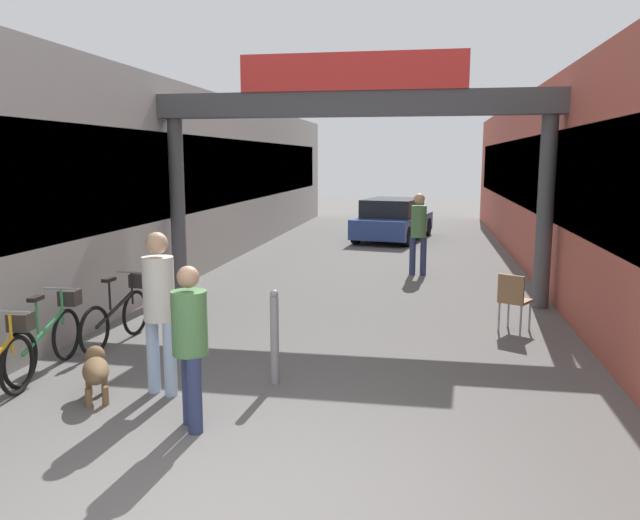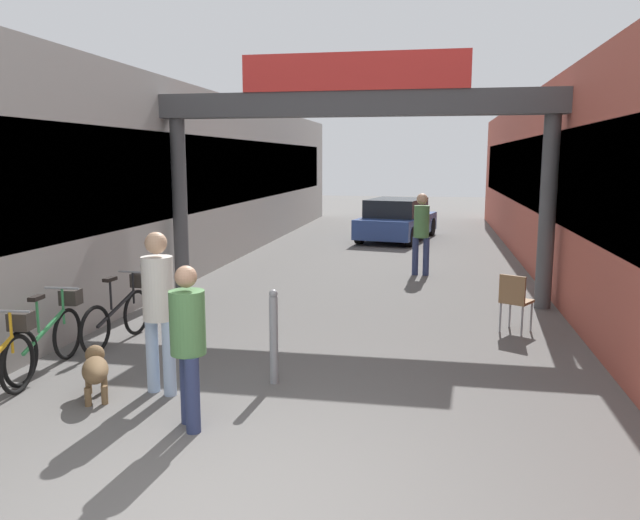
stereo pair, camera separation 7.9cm
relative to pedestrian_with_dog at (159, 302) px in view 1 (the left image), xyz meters
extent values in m
plane|color=#605E5B|center=(1.51, -2.25, -1.05)|extent=(80.00, 80.00, 0.00)
cube|color=#9E9993|center=(-3.59, 8.75, 1.01)|extent=(3.00, 26.00, 4.12)
cube|color=black|center=(-2.11, 8.75, 1.22)|extent=(0.04, 23.40, 1.65)
cube|color=#B25142|center=(6.61, 8.75, 1.01)|extent=(3.00, 26.00, 4.12)
cube|color=black|center=(5.13, 8.75, 1.22)|extent=(0.04, 23.40, 1.65)
cylinder|color=#4C4C4F|center=(-1.84, 5.01, 0.62)|extent=(0.28, 0.28, 3.33)
cylinder|color=#4C4C4F|center=(4.86, 5.01, 0.62)|extent=(0.28, 0.28, 3.33)
cube|color=#4C4C4F|center=(1.51, 5.01, 2.50)|extent=(7.40, 0.44, 0.43)
cube|color=red|center=(1.51, 4.81, 3.03)|extent=(3.96, 0.10, 0.64)
cylinder|color=#A5BFE0|center=(-0.11, 0.04, -0.63)|extent=(0.18, 0.18, 0.85)
cylinder|color=#A5BFE0|center=(0.11, -0.04, -0.63)|extent=(0.18, 0.18, 0.85)
cylinder|color=silver|center=(0.00, 0.00, 0.15)|extent=(0.43, 0.43, 0.70)
sphere|color=tan|center=(0.00, 0.00, 0.65)|extent=(0.30, 0.30, 0.24)
cylinder|color=navy|center=(0.60, -0.69, -0.68)|extent=(0.19, 0.19, 0.75)
cylinder|color=navy|center=(0.73, -0.89, -0.68)|extent=(0.19, 0.19, 0.75)
cylinder|color=#4C7F47|center=(0.66, -0.79, 0.00)|extent=(0.47, 0.47, 0.62)
sphere|color=tan|center=(0.66, -0.79, 0.45)|extent=(0.29, 0.29, 0.21)
cylinder|color=navy|center=(2.55, 7.78, -0.62)|extent=(0.14, 0.14, 0.86)
cylinder|color=navy|center=(2.79, 7.77, -0.62)|extent=(0.14, 0.14, 0.86)
cylinder|color=#4C7F47|center=(2.67, 7.77, 0.16)|extent=(0.35, 0.35, 0.71)
sphere|color=tan|center=(2.67, 7.77, 0.67)|extent=(0.25, 0.25, 0.24)
ellipsoid|color=brown|center=(-0.63, -0.28, -0.72)|extent=(0.55, 0.68, 0.25)
sphere|color=brown|center=(-0.77, -0.04, -0.63)|extent=(0.29, 0.29, 0.21)
sphere|color=white|center=(-0.73, -0.12, -0.74)|extent=(0.21, 0.21, 0.15)
cylinder|color=brown|center=(-0.80, -0.16, -0.95)|extent=(0.10, 0.10, 0.20)
cylinder|color=brown|center=(-0.66, -0.08, -0.95)|extent=(0.10, 0.10, 0.20)
cylinder|color=brown|center=(-0.61, -0.49, -0.95)|extent=(0.10, 0.10, 0.20)
cylinder|color=brown|center=(-0.47, -0.41, -0.95)|extent=(0.10, 0.10, 0.20)
torus|color=black|center=(-1.57, -0.29, -0.71)|extent=(0.11, 0.67, 0.67)
cylinder|color=gold|center=(-1.57, -0.35, -0.33)|extent=(0.03, 0.03, 0.46)
cylinder|color=gray|center=(-1.57, -0.35, -0.09)|extent=(0.46, 0.07, 0.03)
cube|color=#332D28|center=(-1.58, -0.15, -0.25)|extent=(0.26, 0.22, 0.20)
torus|color=black|center=(-1.73, 0.92, -0.71)|extent=(0.09, 0.67, 0.67)
torus|color=black|center=(-1.67, -0.09, -0.71)|extent=(0.09, 0.67, 0.67)
cube|color=#338C4C|center=(-1.70, 0.42, -0.53)|extent=(0.09, 0.94, 0.34)
cylinder|color=#338C4C|center=(-1.69, 0.30, -0.31)|extent=(0.03, 0.03, 0.42)
cube|color=black|center=(-1.69, 0.30, -0.09)|extent=(0.11, 0.23, 0.05)
cylinder|color=#338C4C|center=(-1.72, 0.86, -0.33)|extent=(0.03, 0.03, 0.46)
cylinder|color=gray|center=(-1.72, 0.86, -0.09)|extent=(0.46, 0.05, 0.03)
cube|color=#332D28|center=(-1.73, 1.06, -0.25)|extent=(0.25, 0.21, 0.20)
torus|color=black|center=(-1.37, 2.16, -0.71)|extent=(0.10, 0.67, 0.67)
torus|color=black|center=(-1.46, 1.14, -0.71)|extent=(0.10, 0.67, 0.67)
cube|color=black|center=(-1.41, 1.65, -0.53)|extent=(0.11, 0.94, 0.34)
cylinder|color=black|center=(-1.42, 1.53, -0.31)|extent=(0.03, 0.03, 0.42)
cube|color=black|center=(-1.42, 1.53, -0.09)|extent=(0.12, 0.23, 0.05)
cylinder|color=black|center=(-1.38, 2.10, -0.33)|extent=(0.03, 0.03, 0.46)
cylinder|color=gray|center=(-1.38, 2.10, -0.09)|extent=(0.46, 0.07, 0.03)
cube|color=#332D28|center=(-1.36, 2.30, -0.25)|extent=(0.26, 0.22, 0.20)
cylinder|color=gray|center=(1.16, 0.53, -0.53)|extent=(0.10, 0.10, 1.04)
sphere|color=gray|center=(1.16, 0.53, 0.02)|extent=(0.10, 0.10, 0.10)
cylinder|color=gray|center=(4.14, 3.57, -0.82)|extent=(0.04, 0.04, 0.45)
cylinder|color=gray|center=(4.43, 3.40, -0.82)|extent=(0.04, 0.04, 0.45)
cylinder|color=gray|center=(3.97, 3.28, -0.82)|extent=(0.04, 0.04, 0.45)
cylinder|color=gray|center=(4.26, 3.10, -0.82)|extent=(0.04, 0.04, 0.45)
cube|color=olive|center=(4.20, 3.34, -0.58)|extent=(0.55, 0.55, 0.04)
cube|color=olive|center=(4.11, 3.18, -0.36)|extent=(0.37, 0.24, 0.40)
cube|color=#2D478C|center=(1.77, 13.97, -0.57)|extent=(2.52, 4.27, 0.60)
cube|color=#1E2328|center=(1.74, 13.83, 0.01)|extent=(1.99, 2.47, 0.55)
cylinder|color=black|center=(1.29, 15.55, -0.75)|extent=(0.32, 0.63, 0.60)
cylinder|color=black|center=(2.84, 15.23, -0.75)|extent=(0.32, 0.63, 0.60)
cylinder|color=black|center=(0.70, 12.71, -0.75)|extent=(0.32, 0.63, 0.60)
cylinder|color=black|center=(2.26, 12.39, -0.75)|extent=(0.32, 0.63, 0.60)
camera|label=1|loc=(2.86, -6.23, 1.54)|focal=35.00mm
camera|label=2|loc=(2.94, -6.22, 1.54)|focal=35.00mm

